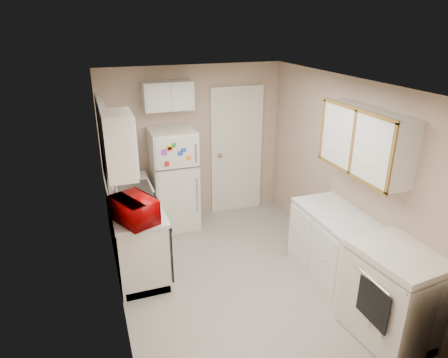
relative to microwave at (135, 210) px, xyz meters
name	(u,v)px	position (x,y,z in m)	size (l,w,h in m)	color
floor	(237,278)	(1.15, -0.21, -1.05)	(3.80, 3.80, 0.00)	#B3AEA4
ceiling	(240,83)	(1.15, -0.21, 1.35)	(3.80, 3.80, 0.00)	white
wall_left	(112,209)	(-0.25, -0.21, 0.15)	(3.80, 3.80, 0.00)	tan
wall_right	(343,175)	(2.55, -0.21, 0.15)	(3.80, 3.80, 0.00)	tan
wall_back	(194,144)	(1.15, 1.69, 0.15)	(2.80, 2.80, 0.00)	tan
wall_front	(335,290)	(1.15, -2.11, 0.15)	(2.80, 2.80, 0.00)	tan
left_counter	(135,228)	(0.05, 0.69, -0.60)	(0.60, 1.80, 0.90)	silver
dishwasher	(166,244)	(0.34, 0.09, -0.56)	(0.03, 0.58, 0.72)	black
sink	(131,195)	(0.05, 0.84, -0.19)	(0.54, 0.74, 0.16)	gray
microwave	(135,210)	(0.00, 0.00, 0.00)	(0.29, 0.52, 0.35)	#9A0001
soap_bottle	(122,172)	(0.00, 1.38, -0.05)	(0.09, 0.09, 0.19)	silver
window_blinds	(104,143)	(-0.21, 0.84, 0.55)	(0.10, 0.98, 1.08)	silver
upper_cabinet_left	(119,145)	(-0.10, 0.01, 0.75)	(0.30, 0.45, 0.70)	silver
refrigerator	(174,180)	(0.74, 1.37, -0.27)	(0.64, 0.62, 1.55)	silver
cabinet_over_fridge	(168,96)	(0.75, 1.54, 0.95)	(0.70, 0.30, 0.40)	silver
interior_door	(237,151)	(1.85, 1.65, -0.03)	(0.86, 0.06, 2.08)	silver
right_counter	(356,266)	(2.25, -1.01, -0.60)	(0.60, 2.00, 0.90)	silver
stove	(394,294)	(2.25, -1.60, -0.55)	(0.66, 0.82, 0.99)	silver
upper_cabinet_right	(365,141)	(2.40, -0.71, 0.75)	(0.30, 1.20, 0.70)	silver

